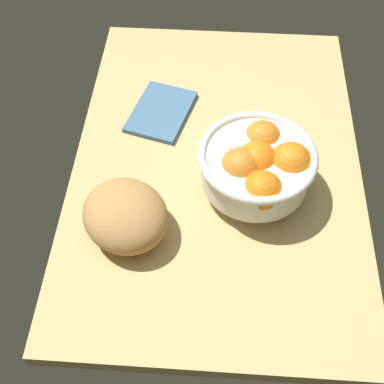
% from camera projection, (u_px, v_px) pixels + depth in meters
% --- Properties ---
extents(ground_plane, '(0.83, 0.57, 0.03)m').
position_uv_depth(ground_plane, '(217.00, 165.00, 1.02)').
color(ground_plane, tan).
extents(fruit_bowl, '(0.21, 0.21, 0.12)m').
position_uv_depth(fruit_bowl, '(258.00, 165.00, 0.91)').
color(fruit_bowl, white).
rests_on(fruit_bowl, ground).
extents(bread_loaf, '(0.21, 0.21, 0.09)m').
position_uv_depth(bread_loaf, '(125.00, 215.00, 0.87)').
color(bread_loaf, tan).
rests_on(bread_loaf, ground).
extents(napkin_folded, '(0.18, 0.15, 0.01)m').
position_uv_depth(napkin_folded, '(161.00, 112.00, 1.08)').
color(napkin_folded, '#476E93').
rests_on(napkin_folded, ground).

